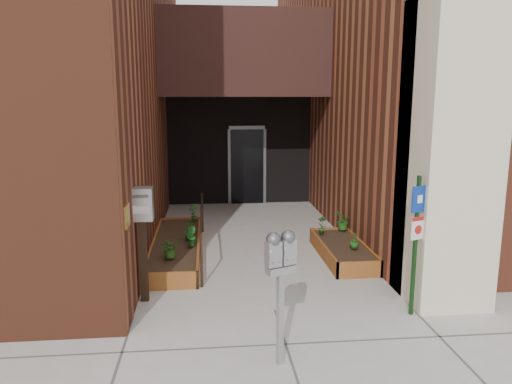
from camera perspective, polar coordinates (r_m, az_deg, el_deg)
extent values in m
plane|color=#9E9991|center=(7.39, 2.16, -13.37)|extent=(80.00, 80.00, 0.00)
cube|color=brown|center=(15.57, 21.84, 17.51)|extent=(8.00, 13.70, 10.00)
cube|color=beige|center=(7.74, 21.16, 3.99)|extent=(1.10, 1.20, 4.40)
cube|color=black|center=(12.72, -1.54, 15.35)|extent=(4.20, 2.00, 2.00)
cube|color=black|center=(14.17, -1.90, 4.79)|extent=(4.00, 0.30, 3.00)
cube|color=black|center=(14.07, -1.03, 2.90)|extent=(0.90, 0.06, 2.10)
cube|color=#B79338|center=(6.72, -14.57, -2.67)|extent=(0.04, 0.30, 0.30)
cube|color=brown|center=(8.14, -9.80, -10.01)|extent=(0.90, 0.04, 0.30)
cube|color=brown|center=(11.53, -8.60, -3.64)|extent=(0.90, 0.04, 0.30)
cube|color=brown|center=(9.85, -11.60, -6.30)|extent=(0.04, 3.60, 0.30)
cube|color=brown|center=(9.80, -6.57, -6.23)|extent=(0.04, 3.60, 0.30)
cube|color=black|center=(9.82, -9.09, -6.38)|extent=(0.82, 3.52, 0.26)
cube|color=brown|center=(8.68, 11.77, -8.71)|extent=(0.80, 0.04, 0.30)
cube|color=brown|center=(10.66, 8.31, -4.84)|extent=(0.80, 0.04, 0.30)
cube|color=brown|center=(9.57, 7.65, -6.69)|extent=(0.04, 2.20, 0.30)
cube|color=brown|center=(9.77, 12.02, -6.47)|extent=(0.04, 2.20, 0.30)
cube|color=black|center=(9.67, 9.85, -6.70)|extent=(0.72, 2.12, 0.26)
cylinder|color=black|center=(8.09, -6.26, -7.78)|extent=(0.04, 0.04, 0.90)
cylinder|color=black|center=(11.26, -6.14, -2.35)|extent=(0.04, 0.04, 0.90)
cylinder|color=black|center=(9.56, -6.25, -2.13)|extent=(0.04, 3.30, 0.04)
cube|color=#959597|center=(5.84, 2.76, -14.35)|extent=(0.09, 0.09, 1.10)
cube|color=#959597|center=(5.61, 2.82, -8.86)|extent=(0.36, 0.25, 0.09)
cube|color=#959597|center=(5.50, 2.00, -7.09)|extent=(0.19, 0.16, 0.29)
sphere|color=#59595B|center=(5.45, 2.01, -5.44)|extent=(0.16, 0.16, 0.16)
cube|color=white|center=(5.45, 2.30, -7.03)|extent=(0.09, 0.04, 0.06)
cube|color=#B21414|center=(5.48, 2.30, -7.91)|extent=(0.09, 0.04, 0.03)
cube|color=#959597|center=(5.59, 3.66, -6.80)|extent=(0.19, 0.16, 0.29)
sphere|color=#59595B|center=(5.55, 3.68, -5.17)|extent=(0.16, 0.16, 0.16)
cube|color=white|center=(5.54, 3.98, -6.74)|extent=(0.09, 0.04, 0.06)
cube|color=#B21414|center=(5.57, 3.97, -7.60)|extent=(0.09, 0.04, 0.03)
cube|color=#123313|center=(7.25, 17.71, -5.99)|extent=(0.06, 0.06, 1.99)
cube|color=navy|center=(7.07, 18.19, -0.77)|extent=(0.26, 0.12, 0.36)
cube|color=white|center=(7.06, 18.22, -0.78)|extent=(0.09, 0.05, 0.11)
cube|color=white|center=(7.16, 18.00, -3.96)|extent=(0.22, 0.10, 0.32)
cube|color=#B21414|center=(7.12, 18.08, -2.95)|extent=(0.21, 0.10, 0.05)
cylinder|color=#B21414|center=(7.15, 18.05, -4.12)|extent=(0.12, 0.06, 0.13)
cube|color=black|center=(7.67, -12.73, -7.62)|extent=(0.12, 0.12, 1.26)
cube|color=#B3B3B6|center=(7.45, -13.01, -1.33)|extent=(0.35, 0.25, 0.48)
cube|color=#59595B|center=(7.29, -13.18, -0.50)|extent=(0.25, 0.01, 0.05)
cube|color=white|center=(7.33, -13.12, -1.99)|extent=(0.28, 0.01, 0.11)
imported|color=#2A5E1A|center=(8.73, -9.78, -6.20)|extent=(0.46, 0.46, 0.37)
imported|color=#1B611C|center=(9.35, -7.44, -5.01)|extent=(0.25, 0.25, 0.35)
imported|color=#215F1B|center=(9.78, -7.70, -4.33)|extent=(0.27, 0.27, 0.35)
imported|color=#205217|center=(11.11, -7.18, -2.36)|extent=(0.28, 0.28, 0.37)
imported|color=#1F5418|center=(9.29, 11.19, -5.45)|extent=(0.17, 0.17, 0.29)
imported|color=#225217|center=(10.11, 7.56, -3.72)|extent=(0.23, 0.23, 0.37)
imported|color=#24611B|center=(10.47, 9.89, -3.28)|extent=(0.47, 0.47, 0.37)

